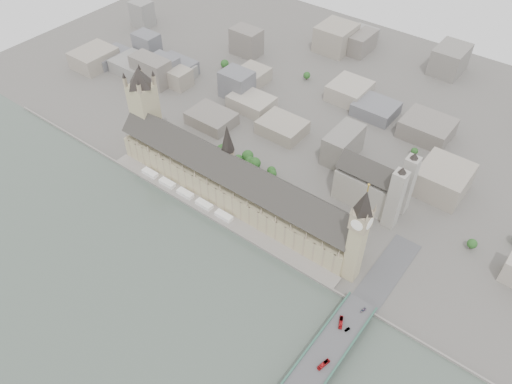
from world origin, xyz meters
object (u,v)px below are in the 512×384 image
Objects in this scene: westminster_abbey at (374,185)px; car_approach at (363,310)px; red_bus_north at (341,322)px; palace_of_westminster at (233,182)px; victoria_tower at (144,106)px; westminster_bridge at (313,373)px; elizabeth_tower at (359,230)px; car_silver at (347,329)px; red_bus_south at (324,364)px.

westminster_abbey reaches higher than car_approach.
palace_of_westminster is at bearing 133.88° from red_bus_north.
victoria_tower reaches higher than car_approach.
red_bus_north is at bearing 94.82° from westminster_bridge.
palace_of_westminster is at bearing -145.83° from westminster_abbey.
elizabeth_tower reaches higher than palace_of_westminster.
westminster_bridge is at bearing -74.36° from westminster_abbey.
car_silver is 22.32m from car_approach.
car_silver is (287.12, -71.35, -44.18)m from victoria_tower.
red_bus_north is at bearing -178.42° from car_silver.
westminster_abbey is 14.47× the size of car_silver.
red_bus_south is (27.87, -88.63, -46.29)m from elizabeth_tower.
car_silver is at bearing -40.57° from red_bus_north.
victoria_tower reaches higher than car_silver.
palace_of_westminster is at bearing -2.96° from victoria_tower.
red_bus_north is 38.03m from red_bus_south.
red_bus_north is at bearing -13.90° from victoria_tower.
westminster_bridge is 4.78× the size of westminster_abbey.
westminster_bridge is at bearing -75.89° from elizabeth_tower.
elizabeth_tower is at bearing -72.71° from westminster_abbey.
red_bus_north is at bearing 114.75° from red_bus_south.
westminster_bridge is 64.84m from car_approach.
car_silver is (3.12, 42.15, 5.90)m from westminster_bridge.
westminster_abbey reaches higher than car_silver.
red_bus_north is (280.28, -69.37, -43.40)m from victoria_tower.
elizabeth_tower is 63.11m from car_approach.
westminster_abbey is (-27.08, 87.00, -33.01)m from elizabeth_tower.
palace_of_westminster is 134.09m from westminster_abbey.
victoria_tower is 19.00× the size of car_approach.
victoria_tower is 0.31× the size of westminster_bridge.
elizabeth_tower is 103.80m from red_bus_south.
westminster_abbey is 131.18m from car_approach.
elizabeth_tower is 76.14m from car_silver.
red_bus_north is 2.37× the size of car_silver.
westminster_bridge is (24.00, -95.50, -52.96)m from elizabeth_tower.
westminster_abbey is 6.11× the size of red_bus_north.
victoria_tower is at bearing -163.50° from westminster_abbey.
palace_of_westminster reaches higher than westminster_bridge.
elizabeth_tower is 111.81m from westminster_bridge.
victoria_tower is 310.04m from red_bus_south.
car_approach is at bearing -64.86° from westminster_abbey.
victoria_tower is 9.03× the size of red_bus_south.
victoria_tower is at bearing 158.22° from westminster_bridge.
red_bus_north reaches higher than car_silver.
car_silver is at bearing 85.77° from westminster_bridge.
westminster_abbey is at bearing 34.17° from palace_of_westminster.
red_bus_south is at bearing -20.33° from victoria_tower.
palace_of_westminster is 172.13m from car_approach.
palace_of_westminster is at bearing 175.15° from elizabeth_tower.
elizabeth_tower is 260.64m from victoria_tower.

